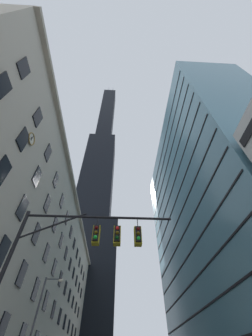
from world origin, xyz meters
name	(u,v)px	position (x,y,z in m)	size (l,w,h in m)	color
station_building	(21,274)	(-18.60, 30.40, 13.85)	(15.86, 72.80, 27.74)	beige
dark_skyscraper	(95,198)	(-13.86, 72.74, 64.32)	(23.99, 23.99, 210.55)	black
glass_office_midrise	(208,210)	(18.44, 28.04, 26.98)	(14.98, 46.39, 53.97)	teal
traffic_signal_mast	(85,247)	(-3.46, 2.10, 5.99)	(8.64, 0.63, 7.92)	black
street_lamppost	(38,318)	(-8.67, 14.31, 4.93)	(1.92, 0.32, 8.17)	#47474C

